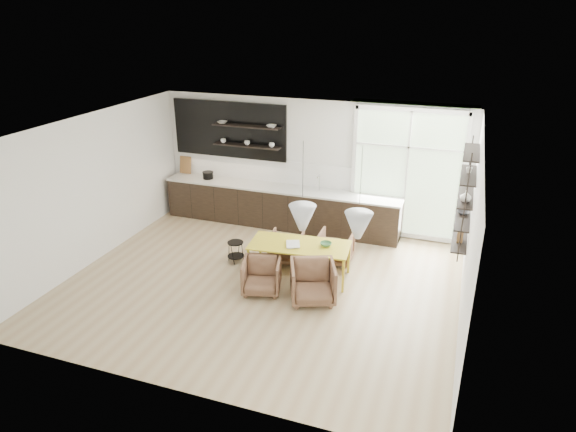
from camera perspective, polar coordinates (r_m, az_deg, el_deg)
The scene contains 11 objects.
room at distance 9.72m, azimuth 2.42°, elevation 2.46°, with size 7.02×6.01×2.91m.
kitchen_run at distance 11.82m, azimuth -1.28°, elevation 1.72°, with size 5.54×0.69×2.75m.
right_shelving at distance 9.36m, azimuth 19.07°, elevation 1.64°, with size 0.26×1.22×1.90m.
dining_table at distance 9.52m, azimuth 1.30°, elevation -3.42°, with size 1.91×1.00×0.67m.
armchair_back_left at distance 10.25m, azimuth -0.16°, elevation -3.47°, with size 0.64×0.66×0.60m, color brown.
armchair_back_right at distance 10.26m, azimuth 5.29°, elevation -3.48°, with size 0.66×0.68×0.62m, color brown.
armchair_front_left at distance 9.20m, azimuth -2.96°, elevation -6.67°, with size 0.66×0.68×0.62m, color brown.
armchair_front_right at distance 8.92m, azimuth 2.77°, elevation -7.37°, with size 0.75×0.77×0.70m, color brown.
wire_stool at distance 10.29m, azimuth -5.84°, elevation -3.66°, with size 0.34×0.34×0.43m.
table_book at distance 9.46m, azimuth -0.19°, elevation -3.18°, with size 0.25×0.33×0.03m, color white.
table_bowl at distance 9.45m, azimuth 4.23°, elevation -3.15°, with size 0.21×0.21×0.07m, color #467D4F.
Camera 1 is at (3.22, -7.65, 4.78)m, focal length 32.00 mm.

